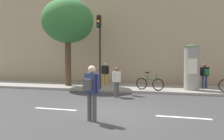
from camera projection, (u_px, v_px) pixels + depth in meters
name	position (u px, v px, depth m)	size (l,w,h in m)	color
ground_plane	(114.00, 113.00, 7.95)	(80.00, 80.00, 0.00)	#38383A
sidewalk_curb	(141.00, 88.00, 14.68)	(36.00, 4.00, 0.15)	gray
lane_markings	(114.00, 113.00, 7.95)	(25.80, 0.16, 0.01)	silver
building_backdrop	(149.00, 33.00, 19.32)	(36.00, 5.00, 8.72)	tan
traffic_light	(99.00, 40.00, 13.49)	(0.24, 0.45, 4.55)	black
poster_column	(192.00, 66.00, 13.15)	(0.98, 0.98, 2.82)	gray
street_tree	(68.00, 22.00, 15.39)	(3.63, 3.63, 6.12)	#4C3826
pedestrian_tallest	(91.00, 88.00, 6.82)	(0.57, 0.49, 1.75)	#4C4C51
pedestrian_in_red_top	(116.00, 80.00, 11.42)	(0.41, 0.50, 1.56)	#4C4C51
pedestrian_in_light_jacket	(205.00, 74.00, 13.87)	(0.60, 0.52, 1.58)	navy
pedestrian_with_backpack	(105.00, 72.00, 15.53)	(0.57, 0.38, 1.63)	#B78C33
bicycle_leaning	(150.00, 84.00, 13.07)	(1.72, 0.55, 1.09)	black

